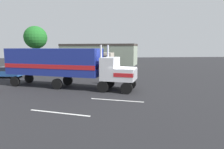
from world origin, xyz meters
name	(u,v)px	position (x,y,z in m)	size (l,w,h in m)	color
ground_plane	(120,90)	(0.00, 0.00, 0.00)	(120.00, 120.00, 0.00)	#232326
lane_stripe_near	(117,100)	(-0.76, -3.50, 0.01)	(4.40, 0.16, 0.01)	silver
lane_stripe_mid	(59,113)	(-4.92, -6.00, 0.01)	(4.40, 0.16, 0.01)	silver
semi_truck	(63,64)	(-5.78, 2.17, 2.52)	(14.03, 7.74, 4.50)	silver
person_bystander	(105,77)	(-1.24, 3.34, 0.89)	(0.34, 0.47, 1.63)	#2D3347
parked_bus	(81,60)	(-4.55, 13.79, 2.07)	(11.23, 6.04, 3.40)	#BFB29E
parked_car	(7,72)	(-14.65, 9.38, 0.81)	(4.68, 2.70, 1.57)	#234C8C
tree_left	(36,38)	(-13.79, 21.15, 6.19)	(4.49, 4.49, 8.47)	brown
building_backdrop	(98,53)	(-0.97, 29.36, 2.77)	(19.93, 12.85, 5.12)	gray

